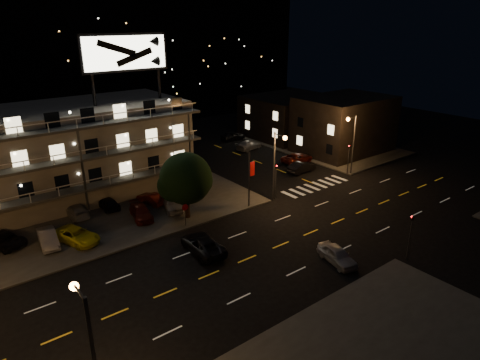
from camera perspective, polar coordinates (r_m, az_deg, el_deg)
ground at (r=38.89m, az=3.28°, el=-9.54°), size 140.00×140.00×0.00m
curb_nw at (r=49.85m, az=-25.16°, el=-4.40°), size 44.00×24.00×0.15m
curb_ne at (r=71.78m, az=10.95°, el=4.62°), size 16.00×24.00×0.15m
motel at (r=52.50m, az=-22.81°, el=3.36°), size 28.00×13.80×18.10m
side_bldg_front at (r=68.27m, az=13.70°, el=7.20°), size 14.06×10.00×8.50m
side_bldg_back at (r=76.25m, az=6.60°, el=8.46°), size 14.06×12.00×7.00m
hill_backdrop at (r=95.64m, az=-28.75°, el=13.51°), size 120.00×25.00×24.00m
streetlight_nc at (r=47.49m, az=4.88°, el=2.74°), size 0.44×1.92×8.00m
streetlight_ne at (r=57.50m, az=14.74°, el=5.34°), size 1.92×0.44×8.00m
streetlight_s at (r=22.98m, az=-19.33°, el=-20.27°), size 0.44×1.92×8.00m
signal_nw at (r=48.99m, az=4.78°, el=0.35°), size 0.20×0.27×4.60m
signal_sw at (r=39.33m, az=21.81°, el=-6.51°), size 0.20×0.27×4.60m
signal_ne at (r=58.16m, az=14.29°, el=3.09°), size 0.27×0.20×4.60m
banner_north at (r=46.21m, az=1.30°, el=0.28°), size 0.83×0.16×6.40m
stop_sign at (r=42.75m, az=-7.32°, el=-4.15°), size 0.91×0.11×2.61m
tree at (r=43.49m, az=-7.28°, el=-0.00°), size 5.55×5.34×6.99m
lot_car_1 at (r=43.02m, az=-24.24°, el=-7.08°), size 1.91×4.33×1.38m
lot_car_2 at (r=42.56m, az=-20.94°, el=-6.93°), size 3.79×5.26×1.33m
lot_car_3 at (r=45.56m, az=-13.06°, el=-4.19°), size 2.70×4.69×1.28m
lot_car_4 at (r=46.87m, az=-9.02°, el=-3.01°), size 3.01×4.74×1.50m
lot_car_6 at (r=44.80m, az=-29.02°, el=-6.89°), size 3.60×5.06×1.28m
lot_car_7 at (r=47.95m, az=-21.04°, el=-3.81°), size 1.86×4.40×1.27m
lot_car_8 at (r=48.71m, az=-17.27°, el=-2.93°), size 1.80×3.92×1.30m
lot_car_9 at (r=48.69m, az=-11.77°, el=-2.45°), size 2.09×3.94×1.24m
side_car_0 at (r=58.39m, az=8.21°, el=1.70°), size 4.52×1.86×1.46m
side_car_1 at (r=62.36m, az=7.63°, el=2.94°), size 4.99×2.32×1.38m
side_car_2 at (r=68.15m, az=1.18°, el=4.69°), size 5.21×2.98×1.42m
side_car_3 at (r=73.49m, az=-0.98°, el=5.93°), size 4.45×1.85×1.51m
road_car_east at (r=37.91m, az=12.83°, el=-9.71°), size 2.53×4.40×1.41m
road_car_west at (r=38.62m, az=-5.01°, el=-8.56°), size 2.83×5.46×1.47m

